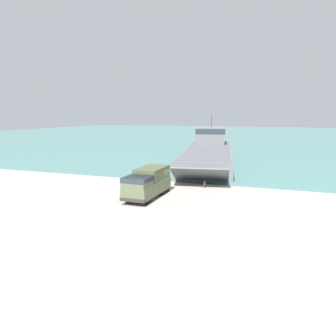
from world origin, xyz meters
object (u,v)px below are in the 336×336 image
Objects in this scene: moored_boat_a at (208,143)px; military_truck at (147,182)px; mooring_bollard at (204,184)px; landing_craft at (209,150)px; soldier_on_ramp at (132,183)px.

military_truck is at bearing 168.82° from moored_boat_a.
mooring_bollard is at bearing 174.41° from moored_boat_a.
landing_craft is at bearing -179.64° from military_truck.
military_truck is at bearing -100.12° from landing_craft.
military_truck is at bearing -60.63° from soldier_on_ramp.
landing_craft is 21.46m from mooring_bollard.
mooring_bollard is at bearing 146.07° from military_truck.
soldier_on_ramp is 0.29× the size of moored_boat_a.
moored_boat_a is 51.69m from mooring_bollard.
landing_craft is 5.24× the size of military_truck.
military_truck is 57.19m from moored_boat_a.
military_truck is 7.70m from mooring_bollard.
mooring_bollard is (6.80, 4.74, -0.54)m from soldier_on_ramp.
mooring_bollard is at bearing 6.13° from soldier_on_ramp.
soldier_on_ramp is (-2.56, -25.72, -0.99)m from landing_craft.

